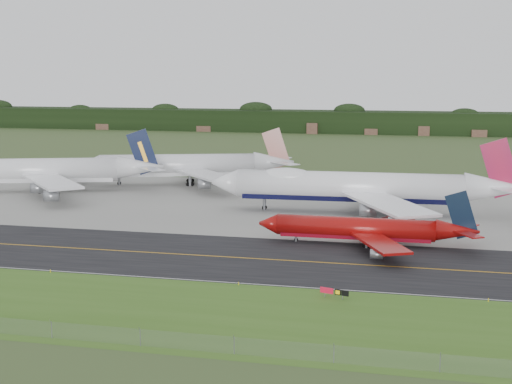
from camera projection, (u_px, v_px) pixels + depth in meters
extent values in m
plane|color=#344B23|center=(267.00, 254.00, 133.16)|extent=(600.00, 600.00, 0.00)
cube|color=#38611C|center=(216.00, 315.00, 99.48)|extent=(400.00, 30.00, 0.01)
cube|color=black|center=(262.00, 259.00, 129.31)|extent=(400.00, 32.00, 0.02)
cube|color=gray|center=(307.00, 205.00, 182.23)|extent=(400.00, 78.00, 0.01)
cube|color=orange|center=(262.00, 259.00, 129.30)|extent=(400.00, 0.40, 0.00)
cube|color=silver|center=(242.00, 283.00, 114.39)|extent=(400.00, 0.25, 0.00)
plane|color=slate|center=(186.00, 341.00, 86.79)|extent=(320.00, 0.00, 320.00)
cylinder|color=slate|center=(186.00, 341.00, 86.79)|extent=(0.10, 0.10, 2.20)
cube|color=black|center=(367.00, 122.00, 396.76)|extent=(700.00, 24.00, 12.00)
cylinder|color=white|center=(348.00, 186.00, 170.52)|extent=(53.86, 8.86, 6.81)
cube|color=black|center=(348.00, 195.00, 170.89)|extent=(51.12, 7.05, 2.38)
cone|color=white|center=(226.00, 182.00, 175.92)|extent=(6.96, 7.06, 6.81)
cone|color=white|center=(496.00, 188.00, 164.37)|extent=(14.41, 7.35, 6.81)
ellipsoid|color=white|center=(286.00, 177.00, 172.89)|extent=(14.11, 6.32, 4.34)
cube|color=white|center=(387.00, 203.00, 154.33)|extent=(22.48, 31.43, 0.58)
cube|color=white|center=(388.00, 182.00, 183.77)|extent=(20.70, 31.73, 0.58)
cube|color=#A6133A|center=(501.00, 168.00, 163.47)|extent=(9.81, 0.92, 14.11)
cylinder|color=gray|center=(368.00, 211.00, 156.03)|extent=(3.83, 3.00, 2.86)
cylinder|color=gray|center=(371.00, 189.00, 184.19)|extent=(3.83, 3.00, 2.86)
cylinder|color=gray|center=(397.00, 224.00, 142.13)|extent=(3.83, 3.00, 2.86)
cylinder|color=gray|center=(395.00, 182.00, 195.88)|extent=(3.83, 3.00, 2.86)
cylinder|color=black|center=(264.00, 208.00, 175.16)|extent=(1.25, 0.60, 1.23)
cylinder|color=slate|center=(365.00, 207.00, 166.84)|extent=(0.99, 0.99, 4.56)
cylinder|color=black|center=(365.00, 214.00, 167.11)|extent=(1.25, 0.66, 1.23)
cylinder|color=slate|center=(366.00, 202.00, 174.10)|extent=(0.99, 0.99, 4.56)
cylinder|color=black|center=(366.00, 208.00, 174.38)|extent=(1.25, 0.66, 1.23)
cylinder|color=maroon|center=(355.00, 228.00, 139.65)|extent=(30.75, 4.23, 4.16)
cube|color=maroon|center=(355.00, 234.00, 139.87)|extent=(29.21, 3.18, 1.46)
cone|color=maroon|center=(269.00, 224.00, 143.41)|extent=(3.85, 4.17, 4.16)
cone|color=maroon|center=(458.00, 231.00, 135.36)|extent=(8.12, 4.18, 4.16)
cube|color=maroon|center=(380.00, 243.00, 130.38)|extent=(12.24, 17.87, 0.47)
cube|color=maroon|center=(384.00, 224.00, 146.85)|extent=(12.30, 17.86, 0.47)
cube|color=black|center=(462.00, 215.00, 134.71)|extent=(6.57, 0.35, 9.47)
cylinder|color=gray|center=(377.00, 254.00, 126.70)|extent=(2.28, 1.75, 1.75)
cylinder|color=gray|center=(383.00, 225.00, 151.05)|extent=(2.28, 1.75, 1.75)
cylinder|color=black|center=(296.00, 240.00, 142.69)|extent=(0.75, 0.34, 0.75)
cylinder|color=slate|center=(366.00, 243.00, 137.30)|extent=(0.58, 0.58, 2.15)
cylinder|color=black|center=(366.00, 246.00, 137.41)|extent=(0.75, 0.38, 0.75)
cylinder|color=slate|center=(368.00, 237.00, 141.70)|extent=(0.58, 0.58, 2.15)
cylinder|color=black|center=(368.00, 241.00, 141.81)|extent=(0.75, 0.38, 0.75)
cylinder|color=white|center=(30.00, 170.00, 201.38)|extent=(48.92, 21.20, 6.62)
cube|color=silver|center=(30.00, 178.00, 201.74)|extent=(46.08, 18.88, 2.32)
cone|color=white|center=(141.00, 167.00, 203.95)|extent=(14.38, 10.24, 6.62)
cube|color=white|center=(52.00, 182.00, 187.88)|extent=(26.46, 27.67, 0.58)
cube|color=white|center=(71.00, 167.00, 216.79)|extent=(12.60, 30.32, 0.58)
cube|color=#0B1434|center=(143.00, 152.00, 203.29)|extent=(8.99, 3.31, 13.35)
cylinder|color=gray|center=(38.00, 188.00, 188.48)|extent=(4.28, 3.74, 2.78)
cylinder|color=gray|center=(58.00, 173.00, 216.13)|extent=(4.28, 3.74, 2.78)
cylinder|color=gray|center=(51.00, 196.00, 176.42)|extent=(4.28, 3.74, 2.78)
cylinder|color=gray|center=(84.00, 167.00, 229.20)|extent=(4.28, 3.74, 2.78)
cylinder|color=slate|center=(42.00, 186.00, 198.82)|extent=(1.16, 1.16, 4.19)
cylinder|color=black|center=(42.00, 191.00, 199.07)|extent=(1.32, 0.93, 1.19)
cylinder|color=slate|center=(47.00, 182.00, 205.97)|extent=(1.16, 1.16, 4.19)
cylinder|color=black|center=(48.00, 187.00, 206.22)|extent=(1.32, 0.93, 1.19)
cylinder|color=silver|center=(178.00, 165.00, 214.37)|extent=(45.95, 19.95, 6.41)
cube|color=white|center=(178.00, 172.00, 214.72)|extent=(43.27, 17.73, 2.24)
cone|color=silver|center=(90.00, 166.00, 212.23)|extent=(7.43, 7.84, 6.41)
cone|color=silver|center=(274.00, 162.00, 216.70)|extent=(13.54, 9.77, 6.41)
cube|color=silver|center=(205.00, 174.00, 202.23)|extent=(23.99, 25.13, 0.58)
cube|color=silver|center=(204.00, 163.00, 228.21)|extent=(11.74, 27.30, 0.58)
cube|color=#A31F0B|center=(276.00, 149.00, 216.06)|extent=(8.59, 3.14, 12.74)
cylinder|color=gray|center=(204.00, 184.00, 196.28)|extent=(4.15, 3.62, 2.69)
cylinder|color=gray|center=(203.00, 166.00, 234.68)|extent=(4.15, 3.62, 2.69)
cylinder|color=black|center=(119.00, 183.00, 213.82)|extent=(1.26, 0.84, 1.15)
cylinder|color=slate|center=(190.00, 179.00, 211.87)|extent=(1.13, 1.13, 4.05)
cylinder|color=black|center=(190.00, 184.00, 212.11)|extent=(1.27, 0.90, 1.15)
cylinder|color=slate|center=(190.00, 176.00, 218.79)|extent=(1.13, 1.13, 4.05)
cylinder|color=black|center=(190.00, 181.00, 219.03)|extent=(1.27, 0.90, 1.15)
cylinder|color=slate|center=(325.00, 295.00, 107.37)|extent=(0.11, 0.11, 0.66)
cylinder|color=slate|center=(343.00, 298.00, 106.06)|extent=(0.11, 0.11, 0.66)
cube|color=maroon|center=(327.00, 290.00, 107.11)|extent=(2.04, 0.71, 0.85)
cube|color=black|center=(338.00, 292.00, 106.29)|extent=(0.95, 0.41, 0.85)
cube|color=black|center=(345.00, 293.00, 105.76)|extent=(1.14, 0.46, 0.85)
cylinder|color=yellow|center=(50.00, 271.00, 120.55)|extent=(0.16, 0.16, 0.50)
cylinder|color=yellow|center=(239.00, 284.00, 113.46)|extent=(0.16, 0.16, 0.50)
cylinder|color=yellow|center=(488.00, 300.00, 105.24)|extent=(0.16, 0.16, 0.50)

